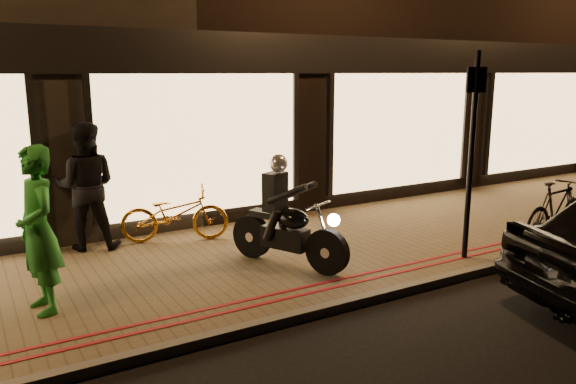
# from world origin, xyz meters

# --- Properties ---
(ground) EXTENTS (90.00, 90.00, 0.00)m
(ground) POSITION_xyz_m (0.00, 0.00, 0.00)
(ground) COLOR black
(ground) RESTS_ON ground
(sidewalk) EXTENTS (50.00, 4.00, 0.12)m
(sidewalk) POSITION_xyz_m (0.00, 2.00, 0.06)
(sidewalk) COLOR brown
(sidewalk) RESTS_ON ground
(kerb_stone) EXTENTS (50.00, 0.14, 0.12)m
(kerb_stone) POSITION_xyz_m (0.00, 0.05, 0.06)
(kerb_stone) COLOR #59544C
(kerb_stone) RESTS_ON ground
(red_kerb_lines) EXTENTS (50.00, 0.26, 0.01)m
(red_kerb_lines) POSITION_xyz_m (0.00, 0.55, 0.12)
(red_kerb_lines) COLOR maroon
(red_kerb_lines) RESTS_ON sidewalk
(building_row) EXTENTS (48.00, 10.11, 8.50)m
(building_row) POSITION_xyz_m (-0.00, 8.99, 4.25)
(building_row) COLOR black
(building_row) RESTS_ON ground
(motorcycle) EXTENTS (0.95, 1.81, 1.59)m
(motorcycle) POSITION_xyz_m (0.26, 1.52, 0.73)
(motorcycle) COLOR black
(motorcycle) RESTS_ON sidewalk
(sign_post) EXTENTS (0.35, 0.09, 3.00)m
(sign_post) POSITION_xyz_m (2.73, 0.46, 1.80)
(sign_post) COLOR black
(sign_post) RESTS_ON sidewalk
(bicycle_gold) EXTENTS (1.82, 1.12, 0.90)m
(bicycle_gold) POSITION_xyz_m (-0.71, 3.44, 0.57)
(bicycle_gold) COLOR #C07C21
(bicycle_gold) RESTS_ON sidewalk
(bicycle_dark) EXTENTS (1.72, 0.64, 1.01)m
(bicycle_dark) POSITION_xyz_m (4.64, 0.33, 0.62)
(bicycle_dark) COLOR black
(bicycle_dark) RESTS_ON sidewalk
(person_green) EXTENTS (0.58, 0.78, 1.93)m
(person_green) POSITION_xyz_m (-2.94, 1.56, 1.08)
(person_green) COLOR #217B27
(person_green) RESTS_ON sidewalk
(person_dark) EXTENTS (1.15, 1.02, 1.98)m
(person_dark) POSITION_xyz_m (-2.00, 3.75, 1.11)
(person_dark) COLOR black
(person_dark) RESTS_ON sidewalk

